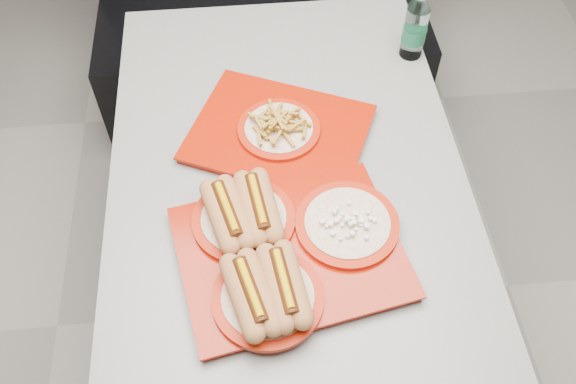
{
  "coord_description": "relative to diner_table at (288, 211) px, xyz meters",
  "views": [
    {
      "loc": [
        -0.09,
        -0.95,
        1.96
      ],
      "look_at": [
        -0.01,
        -0.12,
        0.83
      ],
      "focal_mm": 38.0,
      "sensor_mm": 36.0,
      "label": 1
    }
  ],
  "objects": [
    {
      "name": "ground",
      "position": [
        0.0,
        0.0,
        -0.58
      ],
      "size": [
        6.0,
        6.0,
        0.0
      ],
      "primitive_type": "plane",
      "color": "gray",
      "rests_on": "ground"
    },
    {
      "name": "diner_table",
      "position": [
        0.0,
        0.0,
        0.0
      ],
      "size": [
        0.92,
        1.42,
        0.75
      ],
      "color": "black",
      "rests_on": "ground"
    },
    {
      "name": "booth_bench",
      "position": [
        0.0,
        1.09,
        -0.18
      ],
      "size": [
        1.3,
        0.57,
        1.35
      ],
      "color": "black",
      "rests_on": "ground"
    },
    {
      "name": "tray_near",
      "position": [
        -0.04,
        -0.24,
        0.2
      ],
      "size": [
        0.56,
        0.48,
        0.11
      ],
      "rotation": [
        0.0,
        0.0,
        0.19
      ],
      "color": "#9C1504",
      "rests_on": "diner_table"
    },
    {
      "name": "tray_far",
      "position": [
        -0.01,
        0.12,
        0.19
      ],
      "size": [
        0.55,
        0.5,
        0.09
      ],
      "rotation": [
        0.0,
        0.0,
        -0.42
      ],
      "color": "#9C1504",
      "rests_on": "diner_table"
    },
    {
      "name": "water_bottle",
      "position": [
        0.41,
        0.42,
        0.26
      ],
      "size": [
        0.07,
        0.07,
        0.22
      ],
      "rotation": [
        0.0,
        0.0,
        0.07
      ],
      "color": "silver",
      "rests_on": "diner_table"
    }
  ]
}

